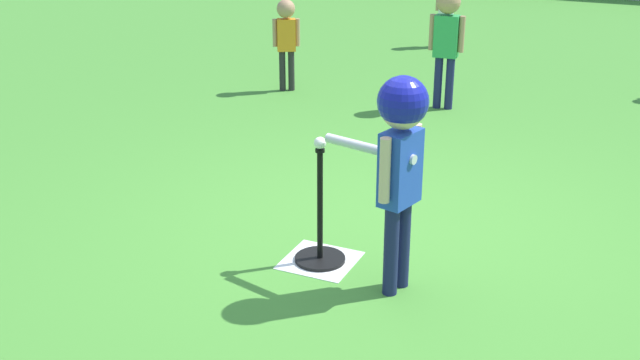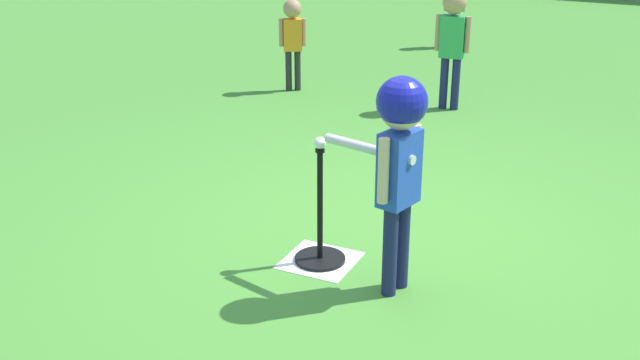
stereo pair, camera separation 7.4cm
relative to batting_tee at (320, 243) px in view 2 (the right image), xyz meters
The scene contains 8 objects.
ground_plane 0.59m from the batting_tee, 70.05° to the left, with size 60.00×60.00×0.00m, color #478C33.
home_plate 0.12m from the batting_tee, ahead, with size 0.44×0.44×0.01m, color white.
batting_tee is the anchor object (origin of this frame).
baseball_on_tee 0.66m from the batting_tee, ahead, with size 0.07×0.07×0.07m, color white.
batter_child 0.97m from the batting_tee, 13.85° to the right, with size 0.64×0.36×1.29m.
fielder_near_right 6.57m from the batting_tee, 99.40° to the left, with size 0.29×0.19×0.98m.
fielder_deep_center 3.64m from the batting_tee, 93.98° to the left, with size 0.36×0.24×1.20m.
fielder_deep_left 4.09m from the batting_tee, 119.79° to the left, with size 0.26×0.20×1.00m.
Camera 2 is at (1.69, -4.47, 2.31)m, focal length 43.66 mm.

